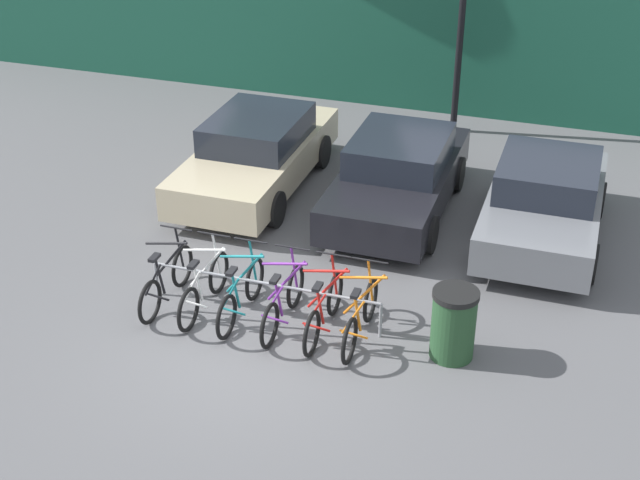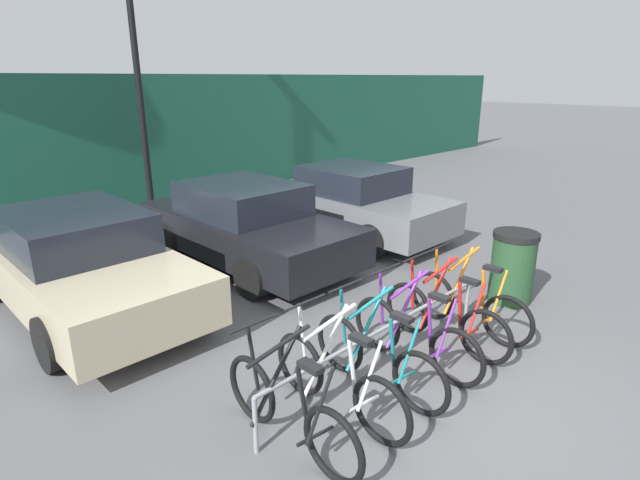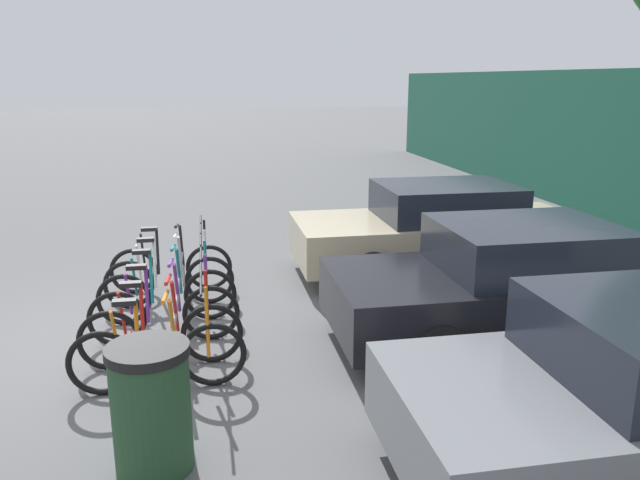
# 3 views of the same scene
# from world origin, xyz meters

# --- Properties ---
(ground_plane) EXTENTS (120.00, 120.00, 0.00)m
(ground_plane) POSITION_xyz_m (0.00, 0.00, 0.00)
(ground_plane) COLOR #59595B
(hoarding_wall) EXTENTS (36.00, 0.16, 3.17)m
(hoarding_wall) POSITION_xyz_m (0.00, 9.50, 1.58)
(hoarding_wall) COLOR #19513D
(hoarding_wall) RESTS_ON ground
(bike_rack) EXTENTS (3.53, 0.04, 0.57)m
(bike_rack) POSITION_xyz_m (-0.08, 0.68, 0.48)
(bike_rack) COLOR gray
(bike_rack) RESTS_ON ground
(bicycle_black) EXTENTS (0.68, 1.71, 1.05)m
(bicycle_black) POSITION_xyz_m (-1.57, 0.53, 0.38)
(bicycle_black) COLOR black
(bicycle_black) RESTS_ON ground
(bicycle_white) EXTENTS (0.68, 1.71, 1.05)m
(bicycle_white) POSITION_xyz_m (-0.96, 0.53, 0.38)
(bicycle_white) COLOR black
(bicycle_white) RESTS_ON ground
(bicycle_teal) EXTENTS (0.68, 1.71, 1.05)m
(bicycle_teal) POSITION_xyz_m (-0.38, 0.53, 0.38)
(bicycle_teal) COLOR black
(bicycle_teal) RESTS_ON ground
(bicycle_purple) EXTENTS (0.68, 1.71, 1.05)m
(bicycle_purple) POSITION_xyz_m (0.27, 0.53, 0.38)
(bicycle_purple) COLOR black
(bicycle_purple) RESTS_ON ground
(bicycle_red) EXTENTS (0.68, 1.71, 1.05)m
(bicycle_red) POSITION_xyz_m (0.88, 0.53, 0.38)
(bicycle_red) COLOR black
(bicycle_red) RESTS_ON ground
(bicycle_orange) EXTENTS (0.68, 1.71, 1.05)m
(bicycle_orange) POSITION_xyz_m (1.42, 0.53, 0.38)
(bicycle_orange) COLOR black
(bicycle_orange) RESTS_ON ground
(car_beige) EXTENTS (1.91, 4.43, 1.40)m
(car_beige) POSITION_xyz_m (-1.77, 4.60, 0.69)
(car_beige) COLOR #C1B28E
(car_beige) RESTS_ON ground
(car_black) EXTENTS (1.91, 4.20, 1.40)m
(car_black) POSITION_xyz_m (0.94, 4.49, 0.69)
(car_black) COLOR black
(car_black) RESTS_ON ground
(car_grey) EXTENTS (1.91, 3.95, 1.40)m
(car_grey) POSITION_xyz_m (3.49, 4.28, 0.69)
(car_grey) COLOR slate
(car_grey) RESTS_ON ground
(trash_bin) EXTENTS (0.63, 0.63, 1.03)m
(trash_bin) POSITION_xyz_m (2.70, 0.57, 0.52)
(trash_bin) COLOR #234728
(trash_bin) RESTS_ON ground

